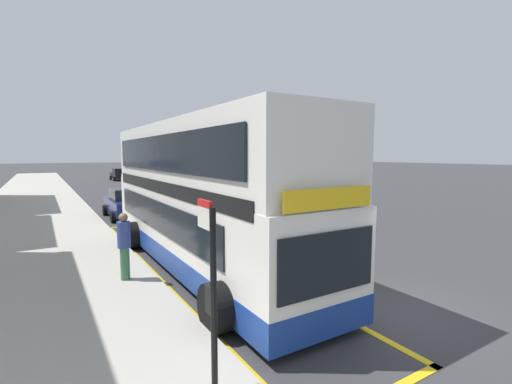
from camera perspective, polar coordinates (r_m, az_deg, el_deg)
The scene contains 9 objects.
ground_plane at distance 37.55m, azimuth -21.15°, elevation 0.34°, with size 260.00×260.00×0.00m, color #333335.
pavement_near at distance 36.96m, azimuth -31.88°, elevation -0.14°, with size 6.00×76.00×0.14m, color #A39E93.
double_decker_bus at distance 11.03m, azimuth -9.07°, elevation -1.30°, with size 3.16×11.46×4.40m.
bus_bay_markings at distance 11.68m, azimuth -10.05°, elevation -11.25°, with size 2.83×14.74×0.01m.
bus_stop_sign at distance 5.05m, azimuth -7.22°, elevation -14.08°, with size 0.09×0.51×2.69m.
parked_car_navy_across at distance 20.80m, azimuth -20.08°, elevation -1.68°, with size 2.09×4.20×1.62m.
parked_car_black_distant at distance 51.20m, azimuth -21.08°, elevation 2.65°, with size 2.09×4.20×1.62m.
parked_car_white_kerbside at distance 45.35m, azimuth -19.26°, elevation 2.34°, with size 2.09×4.20×1.62m.
pedestrian_waiting_near_sign at distance 10.09m, azimuth -20.43°, elevation -7.74°, with size 0.34×0.34×1.79m.
Camera 1 is at (-6.60, -4.80, 3.46)m, focal length 24.88 mm.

